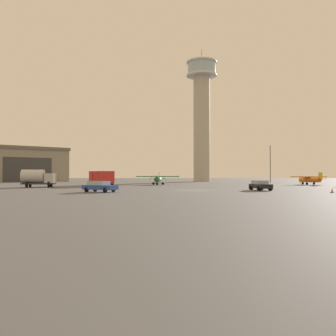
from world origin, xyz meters
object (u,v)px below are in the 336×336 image
at_px(traffic_cone_near_left, 256,186).
at_px(truck_box_red, 101,177).
at_px(truck_fuel_tanker_silver, 38,178).
at_px(light_post_east, 270,161).
at_px(car_blue, 100,186).
at_px(traffic_cone_near_right, 332,190).
at_px(car_black, 260,185).
at_px(airplane_green, 158,179).
at_px(airplane_orange, 310,179).
at_px(control_tower, 202,111).

bearing_deg(traffic_cone_near_left, truck_box_red, 162.48).
height_order(truck_fuel_tanker_silver, light_post_east, light_post_east).
xyz_separation_m(car_blue, light_post_east, (35.62, 48.30, 5.09)).
bearing_deg(car_blue, truck_fuel_tanker_silver, 157.15).
bearing_deg(car_blue, traffic_cone_near_right, 25.91).
xyz_separation_m(car_black, traffic_cone_near_left, (1.95, 9.99, -0.38)).
bearing_deg(truck_box_red, traffic_cone_near_left, -141.07).
xyz_separation_m(light_post_east, traffic_cone_near_right, (-7.62, -49.89, -5.55)).
distance_m(airplane_green, truck_fuel_tanker_silver, 25.69).
relative_size(car_blue, traffic_cone_near_right, 8.02).
bearing_deg(airplane_green, truck_fuel_tanker_silver, -48.21).
relative_size(truck_box_red, car_blue, 1.40).
bearing_deg(airplane_orange, truck_fuel_tanker_silver, 85.30).
bearing_deg(truck_fuel_tanker_silver, airplane_green, 30.25).
distance_m(car_black, traffic_cone_near_left, 10.19).
distance_m(truck_fuel_tanker_silver, traffic_cone_near_right, 46.07).
bearing_deg(control_tower, traffic_cone_near_right, -83.96).
height_order(control_tower, car_blue, control_tower).
height_order(airplane_green, traffic_cone_near_right, airplane_green).
xyz_separation_m(truck_box_red, truck_fuel_tanker_silver, (-9.98, -5.54, 0.00)).
bearing_deg(light_post_east, airplane_green, -152.42).
bearing_deg(truck_box_red, car_black, -160.08).
xyz_separation_m(car_blue, traffic_cone_near_left, (23.06, 14.74, -0.38)).
xyz_separation_m(light_post_east, traffic_cone_near_left, (-12.55, -33.56, -5.48)).
xyz_separation_m(control_tower, traffic_cone_near_right, (7.73, -73.08, -22.67)).
height_order(airplane_green, truck_fuel_tanker_silver, truck_fuel_tanker_silver).
bearing_deg(airplane_orange, airplane_green, 69.11).
distance_m(truck_fuel_tanker_silver, light_post_east, 58.30).
bearing_deg(control_tower, truck_fuel_tanker_silver, -122.36).
xyz_separation_m(airplane_green, light_post_east, (28.95, 15.12, 4.55)).
relative_size(airplane_orange, truck_fuel_tanker_silver, 1.54).
bearing_deg(car_black, airplane_green, -160.93).
relative_size(control_tower, airplane_green, 4.61).
xyz_separation_m(control_tower, traffic_cone_near_left, (2.80, -56.75, -22.60)).
xyz_separation_m(truck_box_red, light_post_east, (39.46, 25.06, 4.19)).
height_order(airplane_green, light_post_east, light_post_east).
bearing_deg(truck_fuel_tanker_silver, control_tower, 50.80).
xyz_separation_m(control_tower, truck_fuel_tanker_silver, (-34.09, -53.80, -21.31)).
relative_size(truck_box_red, traffic_cone_near_left, 8.92).
bearing_deg(car_black, truck_box_red, -134.40).
distance_m(airplane_green, car_black, 31.90).
distance_m(airplane_orange, traffic_cone_near_left, 24.81).
relative_size(control_tower, truck_fuel_tanker_silver, 7.49).
height_order(airplane_orange, car_blue, airplane_orange).
bearing_deg(light_post_east, traffic_cone_near_left, -110.51).
relative_size(control_tower, traffic_cone_near_left, 59.57).
xyz_separation_m(airplane_orange, car_blue, (-39.71, -33.11, -0.51)).
height_order(truck_fuel_tanker_silver, car_blue, truck_fuel_tanker_silver).
distance_m(car_black, traffic_cone_near_right, 9.37).
bearing_deg(light_post_east, traffic_cone_near_right, -98.69).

